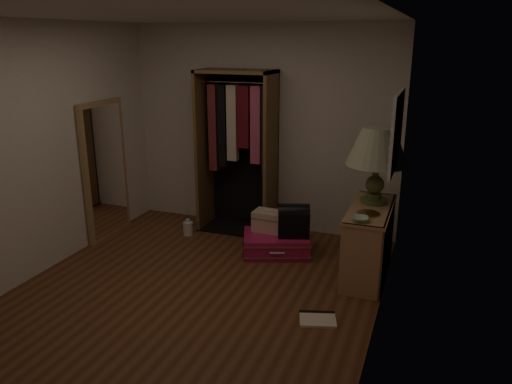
% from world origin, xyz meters
% --- Properties ---
extents(ground, '(4.00, 4.00, 0.00)m').
position_xyz_m(ground, '(0.00, 0.00, 0.00)').
color(ground, '#562F18').
rests_on(ground, ground).
extents(room_walls, '(3.52, 4.02, 2.60)m').
position_xyz_m(room_walls, '(0.08, 0.04, 1.50)').
color(room_walls, beige).
rests_on(room_walls, ground).
extents(console_bookshelf, '(0.42, 1.12, 0.75)m').
position_xyz_m(console_bookshelf, '(1.53, 1.04, 0.39)').
color(console_bookshelf, '#AD7B54').
rests_on(console_bookshelf, ground).
extents(open_wardrobe, '(0.95, 0.50, 2.05)m').
position_xyz_m(open_wardrobe, '(-0.22, 1.77, 1.20)').
color(open_wardrobe, brown).
rests_on(open_wardrobe, ground).
extents(floor_mirror, '(0.06, 0.80, 1.70)m').
position_xyz_m(floor_mirror, '(-1.70, 1.00, 0.85)').
color(floor_mirror, '#A37D4F').
rests_on(floor_mirror, ground).
extents(pink_suitcase, '(0.91, 0.79, 0.23)m').
position_xyz_m(pink_suitcase, '(0.46, 1.19, 0.12)').
color(pink_suitcase, '#BD1752').
rests_on(pink_suitcase, ground).
extents(train_case, '(0.37, 0.27, 0.26)m').
position_xyz_m(train_case, '(0.34, 1.27, 0.36)').
color(train_case, '#C3AF95').
rests_on(train_case, pink_suitcase).
extents(black_bag, '(0.41, 0.33, 0.39)m').
position_xyz_m(black_bag, '(0.66, 1.21, 0.43)').
color(black_bag, black).
rests_on(black_bag, pink_suitcase).
extents(table_lamp, '(0.84, 0.84, 0.80)m').
position_xyz_m(table_lamp, '(1.54, 1.18, 1.33)').
color(table_lamp, '#445429').
rests_on(table_lamp, console_bookshelf).
extents(brass_tray, '(0.23, 0.23, 0.01)m').
position_xyz_m(brass_tray, '(1.54, 0.79, 0.76)').
color(brass_tray, '#AE7F43').
rests_on(brass_tray, console_bookshelf).
extents(ceramic_bowl, '(0.19, 0.19, 0.04)m').
position_xyz_m(ceramic_bowl, '(1.49, 0.57, 0.77)').
color(ceramic_bowl, '#B0CFAC').
rests_on(ceramic_bowl, console_bookshelf).
extents(white_jug, '(0.16, 0.16, 0.21)m').
position_xyz_m(white_jug, '(-0.77, 1.33, 0.09)').
color(white_jug, silver).
rests_on(white_jug, ground).
extents(floor_book, '(0.38, 0.34, 0.03)m').
position_xyz_m(floor_book, '(1.26, -0.07, 0.01)').
color(floor_book, '#F3E7CC').
rests_on(floor_book, ground).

